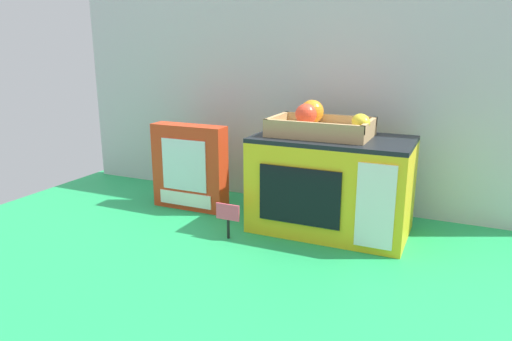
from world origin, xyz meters
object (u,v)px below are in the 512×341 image
food_groups_crate (320,125)px  cookie_set_box (190,167)px  price_sign (228,216)px  toy_microwave (331,184)px

food_groups_crate → cookie_set_box: bearing=-177.7°
cookie_set_box → food_groups_crate: bearing=2.3°
food_groups_crate → price_sign: 0.36m
toy_microwave → food_groups_crate: 0.17m
cookie_set_box → price_sign: bearing=-37.6°
food_groups_crate → price_sign: food_groups_crate is taller
food_groups_crate → cookie_set_box: size_ratio=1.06×
price_sign → toy_microwave: bearing=37.4°
toy_microwave → price_sign: toy_microwave is taller
toy_microwave → cookie_set_box: cookie_set_box is taller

